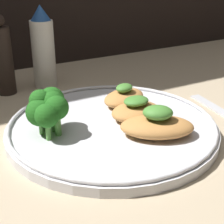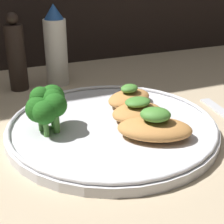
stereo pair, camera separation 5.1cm
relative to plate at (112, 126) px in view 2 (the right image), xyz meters
The scene contains 8 objects.
ground_plane 1.49cm from the plate, ahead, with size 180.00×180.00×1.00cm, color tan.
plate is the anchor object (origin of this frame).
grilled_meat_front 7.49cm from the plate, 57.32° to the right, with size 12.13×10.45×4.44cm.
grilled_meat_middle 4.61cm from the plate, ahead, with size 8.66×6.81×3.56cm.
grilled_meat_back 8.26cm from the plate, 46.32° to the left, with size 9.91×8.48×3.57cm.
broccoli_bunch 10.35cm from the plate, 168.25° to the left, with size 6.01×6.51×6.32cm.
sauce_bottle 25.40cm from the plate, 94.98° to the left, with size 4.52×4.52×16.30cm.
pepper_grinder 27.04cm from the plate, 112.45° to the left, with size 3.63×3.63×15.20cm.
Camera 2 is at (-17.81, -42.90, 24.70)cm, focal length 55.00 mm.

